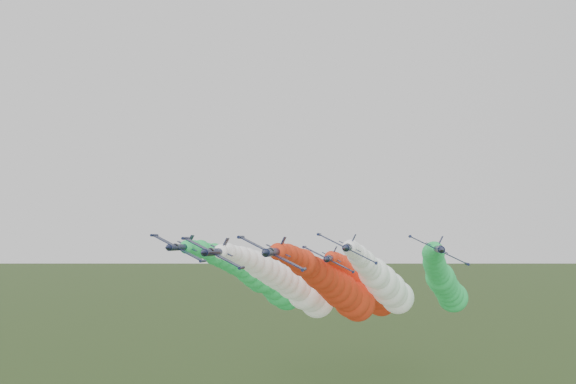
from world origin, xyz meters
name	(u,v)px	position (x,y,z in m)	size (l,w,h in m)	color
jet_lead	(338,289)	(-1.24, 38.23, 32.54)	(15.79, 62.22, 17.84)	#111835
jet_inner_left	(294,286)	(-10.61, 43.32, 32.54)	(15.87, 62.31, 17.92)	#111835
jet_inner_right	(384,283)	(7.37, 49.18, 32.92)	(15.80, 62.24, 17.85)	#111835
jet_outer_left	(264,281)	(-18.94, 53.05, 32.84)	(15.96, 62.39, 18.01)	#111835
jet_outer_right	(444,282)	(19.89, 52.64, 33.05)	(15.52, 61.95, 17.57)	#111835
jet_trail	(367,288)	(3.56, 61.56, 30.95)	(16.09, 62.53, 18.14)	#111835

